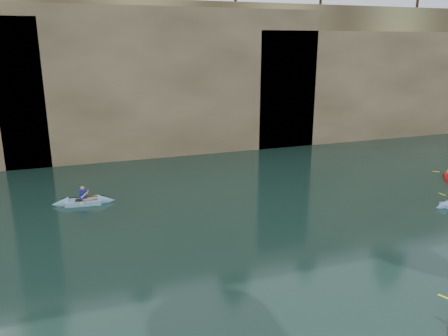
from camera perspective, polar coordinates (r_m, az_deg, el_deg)
name	(u,v)px	position (r m, az deg, el deg)	size (l,w,h in m)	color
ground	(271,321)	(14.71, 6.17, -19.22)	(160.00, 160.00, 0.00)	black
cliff	(131,72)	(41.20, -12.10, 12.21)	(70.00, 16.00, 12.00)	tan
cliff_slab_center	(170,81)	(34.29, -7.01, 11.24)	(24.00, 2.40, 11.40)	tan
cliff_slab_east	(385,83)	(43.31, 20.28, 10.32)	(26.00, 2.40, 9.84)	tan
sea_cave_center	(94,140)	(33.47, -16.61, 3.47)	(3.50, 1.00, 3.20)	black
sea_cave_east	(268,121)	(36.68, 5.76, 6.15)	(5.00, 1.00, 4.50)	black
kayaker_ltblue_mid	(84,201)	(25.05, -17.87, -4.18)	(3.40, 2.49, 1.27)	#82B3D9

